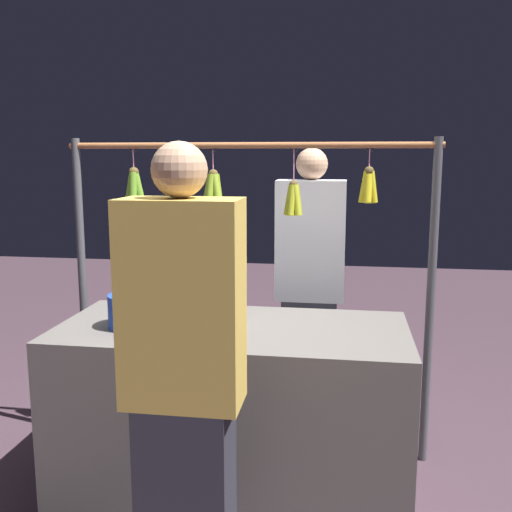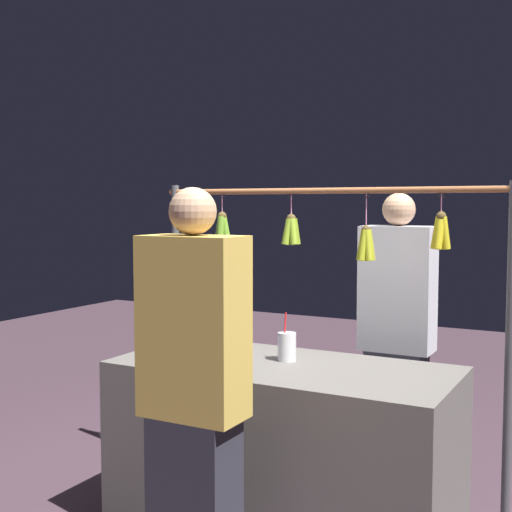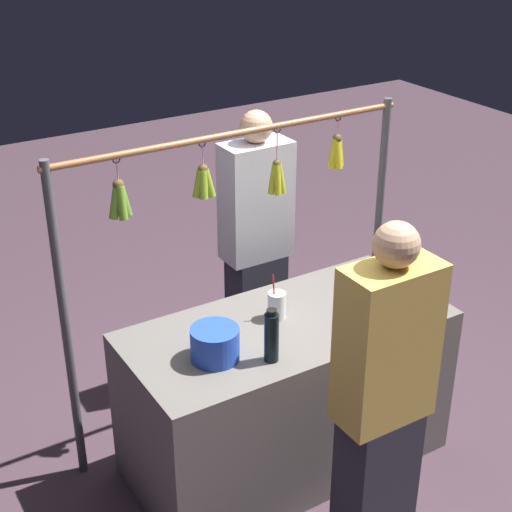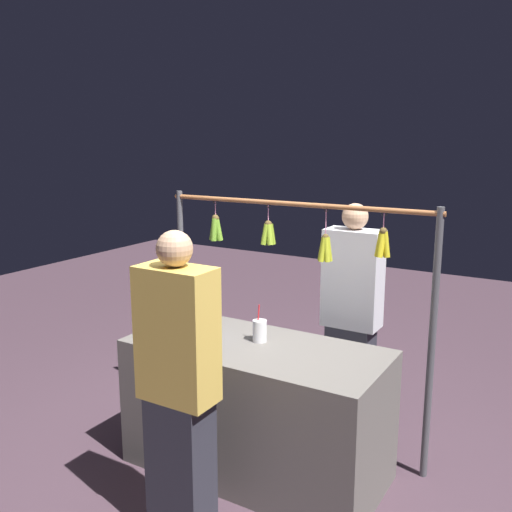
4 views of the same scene
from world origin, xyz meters
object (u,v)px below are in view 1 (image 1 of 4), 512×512
Objects in this scene: water_bottle at (167,311)px; vendor_person at (310,293)px; blue_bucket at (133,311)px; drink_cup at (231,307)px; customer_person at (184,394)px.

water_bottle is 1.15m from vendor_person.
drink_cup reaches higher than blue_bucket.
water_bottle is 0.57m from customer_person.
blue_bucket is (0.21, -0.14, -0.05)m from water_bottle.
customer_person reaches higher than blue_bucket.
drink_cup is 0.14× the size of customer_person.
vendor_person is 1.00× the size of customer_person.
blue_bucket is 0.94× the size of drink_cup.
vendor_person is 1.55m from customer_person.
customer_person reaches higher than vendor_person.
drink_cup is at bearing -126.51° from water_bottle.
water_bottle is 0.16× the size of vendor_person.
vendor_person is (-0.32, -0.72, -0.09)m from drink_cup.
vendor_person is at bearing -102.20° from customer_person.
drink_cup is (-0.22, -0.29, -0.05)m from water_bottle.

